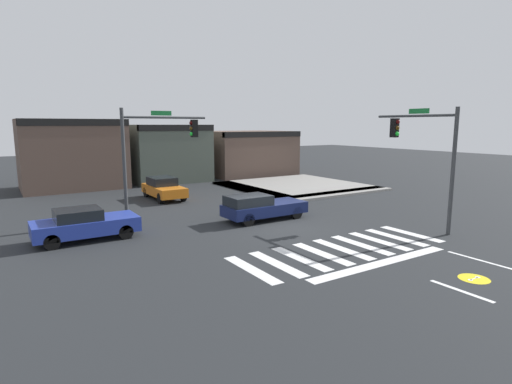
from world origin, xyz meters
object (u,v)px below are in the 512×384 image
at_px(traffic_signal_southeast, 425,146).
at_px(car_blue, 84,224).
at_px(car_navy, 261,207).
at_px(traffic_signal_northwest, 156,144).
at_px(car_orange, 164,188).

bearing_deg(traffic_signal_southeast, car_blue, 64.98).
distance_m(traffic_signal_southeast, car_navy, 8.54).
distance_m(traffic_signal_northwest, car_blue, 5.81).
relative_size(traffic_signal_northwest, car_navy, 1.30).
xyz_separation_m(car_navy, car_orange, (-2.08, 8.73, 0.03)).
height_order(car_navy, car_orange, car_orange).
bearing_deg(traffic_signal_northwest, car_blue, -150.12).
distance_m(traffic_signal_northwest, traffic_signal_southeast, 13.37).
distance_m(car_navy, car_orange, 8.98).
distance_m(traffic_signal_southeast, car_orange, 16.55).
xyz_separation_m(traffic_signal_northwest, car_orange, (2.25, 5.34, -3.23)).
relative_size(traffic_signal_southeast, car_blue, 1.33).
bearing_deg(car_orange, traffic_signal_southeast, 28.20).
xyz_separation_m(traffic_signal_southeast, car_blue, (-14.08, 6.57, -3.27)).
distance_m(car_blue, car_orange, 10.04).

